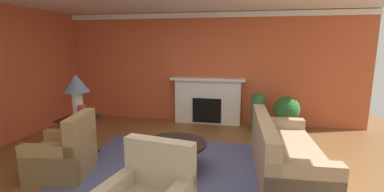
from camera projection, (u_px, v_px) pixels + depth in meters
name	position (u px, v px, depth m)	size (l,w,h in m)	color
ground_plane	(175.00, 169.00, 4.36)	(9.10, 9.10, 0.00)	brown
wall_fireplace	(204.00, 68.00, 6.86)	(7.60, 0.12, 2.70)	#C65633
crown_moulding	(204.00, 15.00, 6.55)	(7.60, 0.08, 0.12)	white
area_rug	(175.00, 169.00, 4.35)	(3.24, 2.69, 0.01)	#4C517A
fireplace	(208.00, 102.00, 6.79)	(1.80, 0.35, 1.14)	white
sofa	(284.00, 156.00, 4.15)	(1.01, 2.14, 0.85)	tan
armchair_near_window	(64.00, 156.00, 4.12)	(0.93, 0.93, 0.95)	#9E7A4C
coffee_table	(175.00, 149.00, 4.29)	(1.00, 1.00, 0.45)	black
side_table	(80.00, 134.00, 4.81)	(0.56, 0.56, 0.70)	black
table_lamp	(76.00, 88.00, 4.66)	(0.44, 0.44, 0.75)	beige
vase_tall_corner	(258.00, 112.00, 6.28)	(0.31, 0.31, 0.82)	#33703D
vase_on_side_table	(82.00, 113.00, 4.59)	(0.13, 0.13, 0.25)	#9E3328
book_red_cover	(165.00, 145.00, 4.12)	(0.20, 0.20, 0.04)	navy
potted_plant	(286.00, 112.00, 6.00)	(0.56, 0.56, 0.83)	#BCB29E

